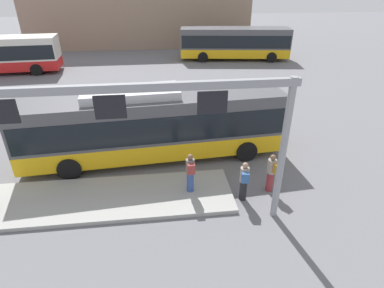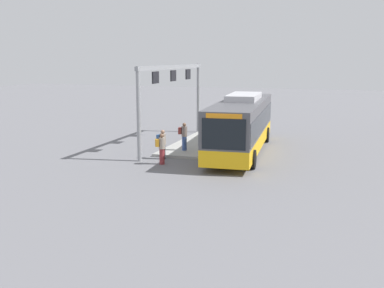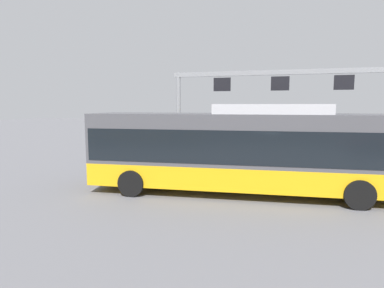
{
  "view_description": "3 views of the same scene",
  "coord_description": "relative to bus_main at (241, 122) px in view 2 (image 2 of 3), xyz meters",
  "views": [
    {
      "loc": [
        0.17,
        -13.45,
        7.86
      ],
      "look_at": [
        1.65,
        -1.13,
        1.17
      ],
      "focal_mm": 29.67,
      "sensor_mm": 36.0,
      "label": 1
    },
    {
      "loc": [
        27.0,
        5.81,
        5.62
      ],
      "look_at": [
        4.21,
        -1.74,
        1.14
      ],
      "focal_mm": 43.13,
      "sensor_mm": 36.0,
      "label": 2
    },
    {
      "loc": [
        -1.39,
        12.54,
        3.43
      ],
      "look_at": [
        2.52,
        -1.43,
        1.7
      ],
      "focal_mm": 30.76,
      "sensor_mm": 36.0,
      "label": 3
    }
  ],
  "objects": [
    {
      "name": "platform_sign_gantry",
      "position": [
        -1.13,
        -4.79,
        2.03
      ],
      "size": [
        11.15,
        0.24,
        5.2
      ],
      "color": "gray",
      "rests_on": "ground"
    },
    {
      "name": "ground_plane",
      "position": [
        0.01,
        0.0,
        -1.81
      ],
      "size": [
        120.0,
        120.0,
        0.0
      ],
      "primitive_type": "plane",
      "color": "slate"
    },
    {
      "name": "platform_curb",
      "position": [
        -2.02,
        -3.19,
        -1.73
      ],
      "size": [
        10.0,
        2.8,
        0.16
      ],
      "primitive_type": "cube",
      "color": "#9E9E99",
      "rests_on": "ground"
    },
    {
      "name": "person_boarding",
      "position": [
        4.59,
        -3.34,
        -0.92
      ],
      "size": [
        0.53,
        0.61,
        1.67
      ],
      "rotation": [
        0.0,
        0.0,
        2.08
      ],
      "color": "maroon",
      "rests_on": "ground"
    },
    {
      "name": "bus_main",
      "position": [
        0.0,
        0.0,
        0.0
      ],
      "size": [
        12.12,
        3.38,
        3.46
      ],
      "rotation": [
        0.0,
        0.0,
        0.07
      ],
      "color": "#EAAD14",
      "rests_on": "ground"
    },
    {
      "name": "person_waiting_mid",
      "position": [
        1.34,
        -3.2,
        -0.76
      ],
      "size": [
        0.35,
        0.53,
        1.67
      ],
      "rotation": [
        0.0,
        0.0,
        1.6
      ],
      "color": "#334C8C",
      "rests_on": "platform_curb"
    },
    {
      "name": "trash_bin",
      "position": [
        -6.2,
        -3.54,
        -1.2
      ],
      "size": [
        0.52,
        0.52,
        0.9
      ],
      "primitive_type": "cylinder",
      "color": "#2D5133",
      "rests_on": "platform_curb"
    },
    {
      "name": "person_waiting_near",
      "position": [
        3.34,
        -3.79,
        -0.92
      ],
      "size": [
        0.39,
        0.57,
        1.67
      ],
      "rotation": [
        0.0,
        0.0,
        1.4
      ],
      "color": "black",
      "rests_on": "ground"
    }
  ]
}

